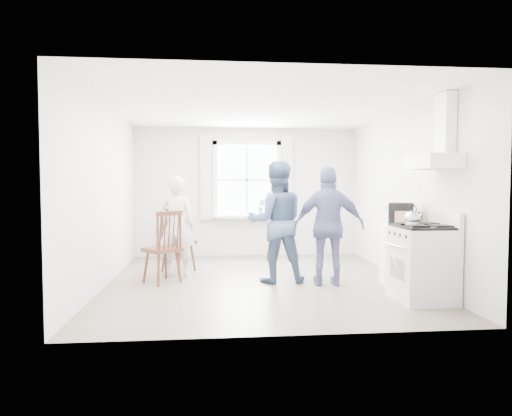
% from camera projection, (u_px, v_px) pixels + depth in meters
% --- Properties ---
extents(room_shell, '(4.62, 5.12, 2.64)m').
position_uv_depth(room_shell, '(260.00, 195.00, 6.82)').
color(room_shell, '#746959').
rests_on(room_shell, ground).
extents(window_assembly, '(1.88, 0.24, 1.70)m').
position_uv_depth(window_assembly, '(247.00, 184.00, 9.24)').
color(window_assembly, white).
rests_on(window_assembly, room_shell).
extents(range_hood, '(0.45, 0.76, 0.94)m').
position_uv_depth(range_hood, '(437.00, 149.00, 5.65)').
color(range_hood, white).
rests_on(range_hood, room_shell).
extents(shelf_unit, '(0.40, 0.30, 0.80)m').
position_uv_depth(shelf_unit, '(177.00, 238.00, 9.05)').
color(shelf_unit, gray).
rests_on(shelf_unit, ground).
extents(gas_stove, '(0.68, 0.76, 1.12)m').
position_uv_depth(gas_stove, '(422.00, 262.00, 5.70)').
color(gas_stove, silver).
rests_on(gas_stove, ground).
extents(kettle, '(0.19, 0.19, 0.27)m').
position_uv_depth(kettle, '(412.00, 219.00, 5.60)').
color(kettle, silver).
rests_on(kettle, gas_stove).
extents(low_cabinet, '(0.50, 0.55, 0.90)m').
position_uv_depth(low_cabinet, '(404.00, 256.00, 6.41)').
color(low_cabinet, white).
rests_on(low_cabinet, ground).
extents(stereo_stack, '(0.43, 0.41, 0.30)m').
position_uv_depth(stereo_stack, '(401.00, 213.00, 6.44)').
color(stereo_stack, black).
rests_on(stereo_stack, low_cabinet).
extents(cardboard_box, '(0.35, 0.30, 0.19)m').
position_uv_depth(cardboard_box, '(409.00, 219.00, 6.20)').
color(cardboard_box, '#946747').
rests_on(cardboard_box, low_cabinet).
extents(windsor_chair_a, '(0.64, 0.63, 1.09)m').
position_uv_depth(windsor_chair_a, '(166.00, 239.00, 6.67)').
color(windsor_chair_a, '#442116').
rests_on(windsor_chair_a, ground).
extents(windsor_chair_b, '(0.63, 0.63, 1.08)m').
position_uv_depth(windsor_chair_b, '(173.00, 233.00, 7.52)').
color(windsor_chair_b, '#442116').
rests_on(windsor_chair_b, ground).
extents(person_left, '(0.67, 0.67, 1.59)m').
position_uv_depth(person_left, '(177.00, 226.00, 7.23)').
color(person_left, silver).
rests_on(person_left, ground).
extents(person_mid, '(0.88, 0.88, 1.80)m').
position_uv_depth(person_mid, '(276.00, 222.00, 6.78)').
color(person_mid, '#415679').
rests_on(person_mid, ground).
extents(person_right, '(1.15, 1.15, 1.72)m').
position_uv_depth(person_right, '(329.00, 226.00, 6.58)').
color(person_right, navy).
rests_on(person_right, ground).
extents(potted_plant, '(0.19, 0.19, 0.32)m').
position_uv_depth(potted_plant, '(261.00, 207.00, 9.21)').
color(potted_plant, '#347737').
rests_on(potted_plant, window_assembly).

